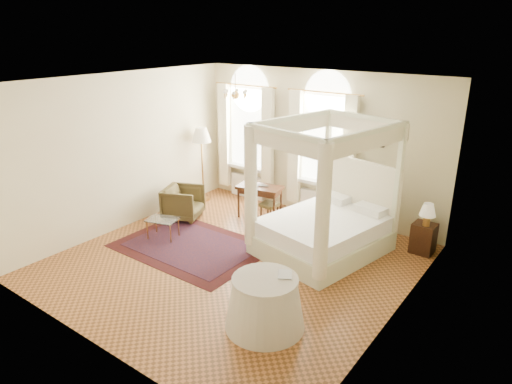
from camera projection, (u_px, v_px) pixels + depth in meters
ground at (235, 261)px, 8.55m from camera, size 6.00×6.00×0.00m
room_walls at (233, 160)px, 7.88m from camera, size 6.00×6.00×6.00m
window_left at (247, 141)px, 11.28m from camera, size 1.62×0.27×3.29m
window_right at (322, 154)px, 10.12m from camera, size 1.62×0.27×3.29m
chandelier at (235, 94)px, 8.98m from camera, size 0.51×0.45×0.50m
wall_pictures at (321, 135)px, 10.12m from camera, size 2.54×0.03×0.39m
canopy_bed at (322, 224)px, 8.74m from camera, size 2.36×2.70×2.56m
nightstand at (423, 238)px, 8.81m from camera, size 0.43×0.40×0.60m
nightstand_lamp at (428, 211)px, 8.54m from camera, size 0.30×0.30×0.44m
writing_desk at (260, 191)px, 10.35m from camera, size 1.09×0.71×0.75m
laptop at (263, 185)px, 10.35m from camera, size 0.35×0.28×0.02m
stool at (269, 206)px, 10.29m from camera, size 0.36×0.36×0.41m
armchair at (183, 203)px, 10.40m from camera, size 1.06×1.05×0.74m
coffee_table at (163, 221)px, 9.39m from camera, size 0.72×0.60×0.42m
floor_lamp at (201, 139)px, 11.10m from camera, size 0.48×0.48×1.86m
oriental_rug at (192, 246)px, 9.13m from camera, size 2.89×2.09×0.01m
side_table at (265, 303)px, 6.57m from camera, size 1.17×1.17×0.80m
book at (278, 274)px, 6.52m from camera, size 0.30×0.33×0.02m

